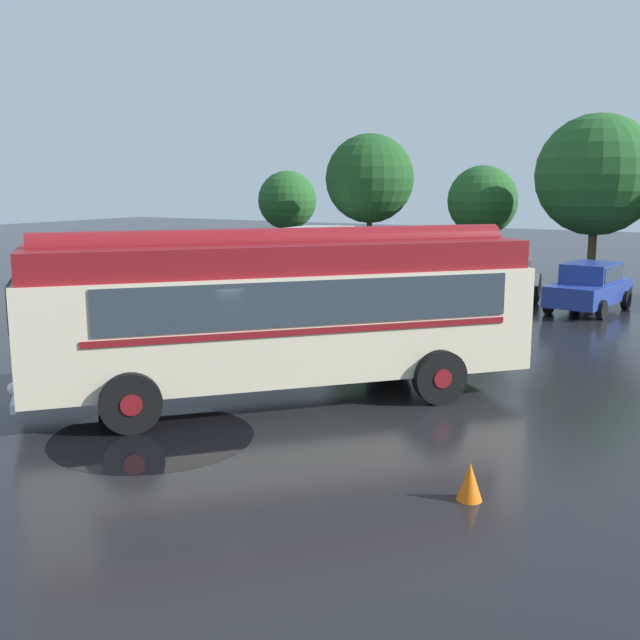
{
  "coord_description": "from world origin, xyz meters",
  "views": [
    {
      "loc": [
        9.2,
        -11.62,
        4.38
      ],
      "look_at": [
        0.97,
        2.26,
        1.4
      ],
      "focal_mm": 42.0,
      "sensor_mm": 36.0,
      "label": 1
    }
  ],
  "objects_px": {
    "traffic_cone": "(470,481)",
    "car_far_right": "(589,287)",
    "car_near_left": "(365,274)",
    "car_mid_right": "(500,282)",
    "box_van": "(305,256)",
    "vintage_bus": "(281,308)",
    "car_mid_left": "(433,279)"
  },
  "relations": [
    {
      "from": "traffic_cone",
      "to": "car_far_right",
      "type": "bearing_deg",
      "value": 95.97
    },
    {
      "from": "car_near_left",
      "to": "car_mid_right",
      "type": "height_order",
      "value": "same"
    },
    {
      "from": "car_mid_right",
      "to": "box_van",
      "type": "height_order",
      "value": "box_van"
    },
    {
      "from": "car_near_left",
      "to": "box_van",
      "type": "xyz_separation_m",
      "value": [
        -3.03,
        0.39,
        0.52
      ]
    },
    {
      "from": "vintage_bus",
      "to": "car_mid_right",
      "type": "relative_size",
      "value": 2.13
    },
    {
      "from": "car_far_right",
      "to": "traffic_cone",
      "type": "xyz_separation_m",
      "value": [
        1.78,
        -17.04,
        -0.57
      ]
    },
    {
      "from": "vintage_bus",
      "to": "car_mid_right",
      "type": "height_order",
      "value": "vintage_bus"
    },
    {
      "from": "car_mid_right",
      "to": "box_van",
      "type": "relative_size",
      "value": 0.73
    },
    {
      "from": "box_van",
      "to": "traffic_cone",
      "type": "bearing_deg",
      "value": -51.99
    },
    {
      "from": "car_mid_left",
      "to": "box_van",
      "type": "height_order",
      "value": "box_van"
    },
    {
      "from": "car_near_left",
      "to": "car_far_right",
      "type": "relative_size",
      "value": 1.01
    },
    {
      "from": "car_near_left",
      "to": "box_van",
      "type": "relative_size",
      "value": 0.75
    },
    {
      "from": "car_near_left",
      "to": "box_van",
      "type": "height_order",
      "value": "box_van"
    },
    {
      "from": "vintage_bus",
      "to": "car_mid_right",
      "type": "bearing_deg",
      "value": 89.01
    },
    {
      "from": "car_mid_left",
      "to": "box_van",
      "type": "bearing_deg",
      "value": 175.99
    },
    {
      "from": "vintage_bus",
      "to": "car_far_right",
      "type": "height_order",
      "value": "vintage_bus"
    },
    {
      "from": "car_mid_left",
      "to": "vintage_bus",
      "type": "bearing_deg",
      "value": -80.59
    },
    {
      "from": "car_mid_left",
      "to": "traffic_cone",
      "type": "distance_m",
      "value": 17.94
    },
    {
      "from": "car_mid_right",
      "to": "box_van",
      "type": "xyz_separation_m",
      "value": [
        -8.36,
        0.21,
        0.52
      ]
    },
    {
      "from": "car_near_left",
      "to": "box_van",
      "type": "bearing_deg",
      "value": 172.66
    },
    {
      "from": "car_mid_left",
      "to": "traffic_cone",
      "type": "bearing_deg",
      "value": -66.11
    },
    {
      "from": "car_far_right",
      "to": "box_van",
      "type": "bearing_deg",
      "value": -178.81
    },
    {
      "from": "vintage_bus",
      "to": "car_far_right",
      "type": "relative_size",
      "value": 2.08
    },
    {
      "from": "traffic_cone",
      "to": "box_van",
      "type": "bearing_deg",
      "value": 128.01
    },
    {
      "from": "car_mid_left",
      "to": "car_mid_right",
      "type": "relative_size",
      "value": 1.01
    },
    {
      "from": "car_far_right",
      "to": "box_van",
      "type": "xyz_separation_m",
      "value": [
        -11.35,
        -0.24,
        0.52
      ]
    },
    {
      "from": "vintage_bus",
      "to": "car_near_left",
      "type": "distance_m",
      "value": 14.53
    },
    {
      "from": "car_mid_right",
      "to": "car_far_right",
      "type": "relative_size",
      "value": 0.98
    },
    {
      "from": "vintage_bus",
      "to": "box_van",
      "type": "distance_m",
      "value": 16.16
    },
    {
      "from": "car_near_left",
      "to": "car_far_right",
      "type": "xyz_separation_m",
      "value": [
        8.32,
        0.63,
        0.0
      ]
    },
    {
      "from": "car_far_right",
      "to": "box_van",
      "type": "height_order",
      "value": "box_van"
    },
    {
      "from": "vintage_bus",
      "to": "car_far_right",
      "type": "distance_m",
      "value": 14.6
    }
  ]
}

